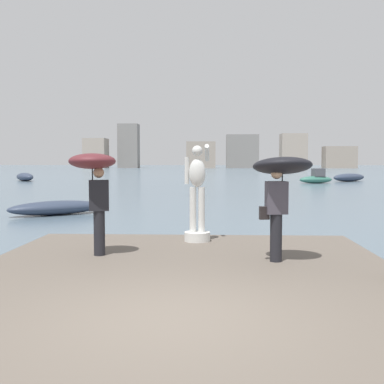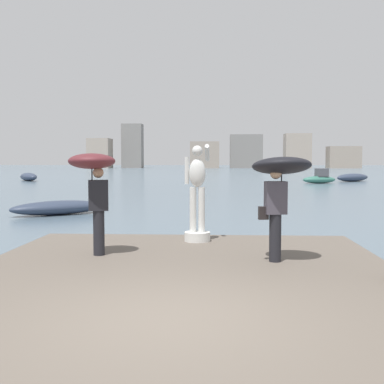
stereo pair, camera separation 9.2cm
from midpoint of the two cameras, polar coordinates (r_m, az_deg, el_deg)
The scene contains 10 objects.
ground_plane at distance 45.85m, azimuth 1.90°, elevation 0.80°, with size 400.00×400.00×0.00m, color slate.
pier at distance 7.87m, azimuth -1.55°, elevation -11.54°, with size 7.40×9.58×0.40m, color #60564C.
statue_white_figure at distance 11.43m, azimuth 0.37°, elevation -1.10°, with size 0.59×0.86×2.23m.
onlooker_left at distance 9.89m, azimuth -11.39°, elevation 1.89°, with size 1.10×1.10×2.01m.
onlooker_right at distance 9.26m, azimuth 9.86°, elevation 1.74°, with size 1.27×1.29×1.98m.
boat_near at distance 50.82m, azimuth 14.00°, elevation 1.54°, with size 3.68×2.18×1.48m.
boat_far at distance 58.08m, azimuth -18.64°, elevation 1.65°, with size 3.75×4.42×0.90m.
boat_leftward at distance 56.39m, azimuth 17.51°, elevation 1.60°, with size 4.75×4.20×0.86m.
boat_rightward at distance 21.48m, azimuth -15.40°, elevation -1.76°, with size 3.91×3.31×0.59m.
distant_skyline at distance 150.95m, azimuth 3.32°, elevation 4.60°, with size 80.77×12.30×13.40m.
Camera 1 is at (0.51, -5.79, 2.26)m, focal length 46.56 mm.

